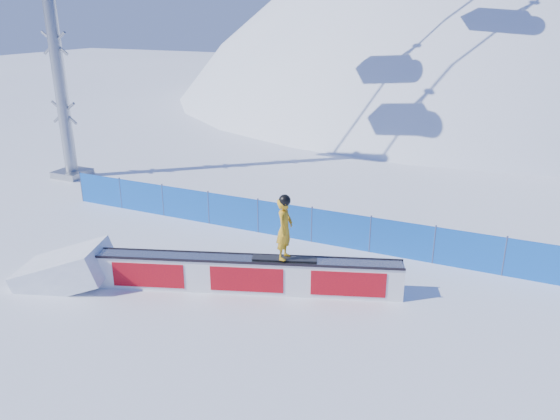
% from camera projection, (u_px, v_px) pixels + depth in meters
% --- Properties ---
extents(ground, '(160.00, 160.00, 0.00)m').
position_uv_depth(ground, '(284.00, 311.00, 14.12)').
color(ground, white).
rests_on(ground, ground).
extents(snow_hill, '(64.00, 64.00, 64.00)m').
position_uv_depth(snow_hill, '(450.00, 272.00, 56.19)').
color(snow_hill, white).
rests_on(snow_hill, ground).
extents(safety_fence, '(22.05, 0.05, 1.30)m').
position_uv_depth(safety_fence, '(340.00, 230.00, 17.76)').
color(safety_fence, blue).
rests_on(safety_fence, ground).
extents(rail_box, '(8.14, 3.31, 1.01)m').
position_uv_depth(rail_box, '(248.00, 274.00, 14.98)').
color(rail_box, white).
rests_on(rail_box, ground).
extents(snow_ramp, '(2.99, 2.39, 1.63)m').
position_uv_depth(snow_ramp, '(67.00, 282.00, 15.61)').
color(snow_ramp, white).
rests_on(snow_ramp, ground).
extents(snowboarder, '(1.76, 0.87, 1.83)m').
position_uv_depth(snowboarder, '(285.00, 228.00, 14.41)').
color(snowboarder, black).
rests_on(snowboarder, rail_box).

